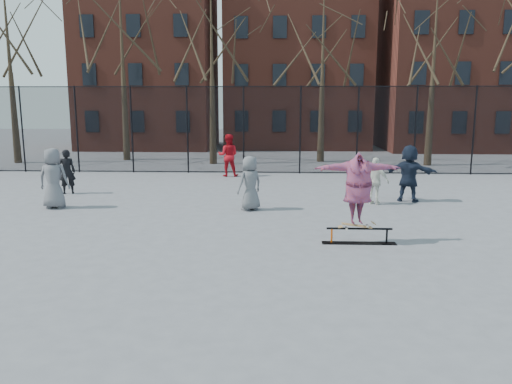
{
  "coord_description": "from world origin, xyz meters",
  "views": [
    {
      "loc": [
        0.19,
        -9.99,
        3.29
      ],
      "look_at": [
        -0.32,
        1.5,
        1.2
      ],
      "focal_mm": 35.0,
      "sensor_mm": 36.0,
      "label": 1
    }
  ],
  "objects_px": {
    "skater": "(358,189)",
    "bystander_extra": "(250,183)",
    "skateboard": "(357,226)",
    "bystander_red": "(228,155)",
    "bystander_white": "(375,181)",
    "bystander_navy": "(409,173)",
    "bystander_grey": "(54,178)",
    "bystander_black": "(67,172)",
    "skate_rail": "(359,237)"
  },
  "relations": [
    {
      "from": "skateboard",
      "to": "skater",
      "type": "bearing_deg",
      "value": 0.0
    },
    {
      "from": "skateboard",
      "to": "bystander_grey",
      "type": "height_order",
      "value": "bystander_grey"
    },
    {
      "from": "bystander_navy",
      "to": "bystander_extra",
      "type": "distance_m",
      "value": 5.43
    },
    {
      "from": "bystander_grey",
      "to": "bystander_navy",
      "type": "height_order",
      "value": "bystander_navy"
    },
    {
      "from": "bystander_black",
      "to": "bystander_white",
      "type": "height_order",
      "value": "bystander_black"
    },
    {
      "from": "skater",
      "to": "bystander_black",
      "type": "bearing_deg",
      "value": 138.53
    },
    {
      "from": "skateboard",
      "to": "bystander_white",
      "type": "height_order",
      "value": "bystander_white"
    },
    {
      "from": "bystander_white",
      "to": "bystander_navy",
      "type": "distance_m",
      "value": 1.33
    },
    {
      "from": "skateboard",
      "to": "bystander_black",
      "type": "relative_size",
      "value": 0.47
    },
    {
      "from": "skate_rail",
      "to": "bystander_extra",
      "type": "distance_m",
      "value": 4.57
    },
    {
      "from": "skateboard",
      "to": "bystander_white",
      "type": "xyz_separation_m",
      "value": [
        1.29,
        4.61,
        0.34
      ]
    },
    {
      "from": "bystander_black",
      "to": "skate_rail",
      "type": "bearing_deg",
      "value": 127.48
    },
    {
      "from": "bystander_white",
      "to": "bystander_extra",
      "type": "distance_m",
      "value": 4.13
    },
    {
      "from": "bystander_navy",
      "to": "bystander_extra",
      "type": "bearing_deg",
      "value": 37.4
    },
    {
      "from": "bystander_red",
      "to": "skater",
      "type": "bearing_deg",
      "value": 111.23
    },
    {
      "from": "bystander_white",
      "to": "bystander_black",
      "type": "bearing_deg",
      "value": 24.11
    },
    {
      "from": "skater",
      "to": "bystander_white",
      "type": "relative_size",
      "value": 1.34
    },
    {
      "from": "skate_rail",
      "to": "skater",
      "type": "xyz_separation_m",
      "value": [
        -0.06,
        0.0,
        1.15
      ]
    },
    {
      "from": "skater",
      "to": "bystander_navy",
      "type": "height_order",
      "value": "skater"
    },
    {
      "from": "skate_rail",
      "to": "skateboard",
      "type": "xyz_separation_m",
      "value": [
        -0.06,
        0.0,
        0.28
      ]
    },
    {
      "from": "skater",
      "to": "bystander_extra",
      "type": "relative_size",
      "value": 1.23
    },
    {
      "from": "skater",
      "to": "bystander_black",
      "type": "height_order",
      "value": "skater"
    },
    {
      "from": "skate_rail",
      "to": "skateboard",
      "type": "height_order",
      "value": "skateboard"
    },
    {
      "from": "bystander_red",
      "to": "bystander_black",
      "type": "bearing_deg",
      "value": 40.22
    },
    {
      "from": "skater",
      "to": "bystander_red",
      "type": "distance_m",
      "value": 11.33
    },
    {
      "from": "skate_rail",
      "to": "skater",
      "type": "distance_m",
      "value": 1.16
    },
    {
      "from": "bystander_black",
      "to": "bystander_navy",
      "type": "distance_m",
      "value": 11.97
    },
    {
      "from": "bystander_grey",
      "to": "bystander_red",
      "type": "distance_m",
      "value": 8.46
    },
    {
      "from": "bystander_white",
      "to": "bystander_navy",
      "type": "xyz_separation_m",
      "value": [
        1.2,
        0.54,
        0.18
      ]
    },
    {
      "from": "skate_rail",
      "to": "bystander_navy",
      "type": "relative_size",
      "value": 0.92
    },
    {
      "from": "bystander_black",
      "to": "bystander_red",
      "type": "xyz_separation_m",
      "value": [
        5.39,
        4.52,
        0.13
      ]
    },
    {
      "from": "bystander_grey",
      "to": "bystander_black",
      "type": "height_order",
      "value": "bystander_grey"
    },
    {
      "from": "bystander_red",
      "to": "bystander_extra",
      "type": "distance_m",
      "value": 7.13
    },
    {
      "from": "skater",
      "to": "bystander_red",
      "type": "xyz_separation_m",
      "value": [
        -4.06,
        10.56,
        -0.37
      ]
    },
    {
      "from": "bystander_black",
      "to": "bystander_white",
      "type": "xyz_separation_m",
      "value": [
        10.74,
        -1.43,
        -0.04
      ]
    },
    {
      "from": "skater",
      "to": "bystander_extra",
      "type": "xyz_separation_m",
      "value": [
        -2.7,
        3.56,
        -0.47
      ]
    },
    {
      "from": "skateboard",
      "to": "skate_rail",
      "type": "bearing_deg",
      "value": 0.0
    },
    {
      "from": "bystander_black",
      "to": "bystander_navy",
      "type": "height_order",
      "value": "bystander_navy"
    },
    {
      "from": "bystander_extra",
      "to": "skateboard",
      "type": "bearing_deg",
      "value": 88.7
    },
    {
      "from": "bystander_extra",
      "to": "bystander_red",
      "type": "bearing_deg",
      "value": -117.47
    },
    {
      "from": "bystander_navy",
      "to": "skater",
      "type": "bearing_deg",
      "value": 84.63
    },
    {
      "from": "skateboard",
      "to": "skater",
      "type": "relative_size",
      "value": 0.37
    },
    {
      "from": "skateboard",
      "to": "bystander_red",
      "type": "height_order",
      "value": "bystander_red"
    },
    {
      "from": "skateboard",
      "to": "skater",
      "type": "xyz_separation_m",
      "value": [
        0.0,
        0.0,
        0.88
      ]
    },
    {
      "from": "bystander_grey",
      "to": "bystander_navy",
      "type": "distance_m",
      "value": 11.41
    },
    {
      "from": "skater",
      "to": "bystander_red",
      "type": "relative_size",
      "value": 1.09
    },
    {
      "from": "bystander_grey",
      "to": "skate_rail",
      "type": "bearing_deg",
      "value": 156.54
    },
    {
      "from": "bystander_black",
      "to": "bystander_white",
      "type": "distance_m",
      "value": 10.84
    },
    {
      "from": "skater",
      "to": "bystander_navy",
      "type": "relative_size",
      "value": 1.08
    },
    {
      "from": "bystander_red",
      "to": "bystander_extra",
      "type": "relative_size",
      "value": 1.12
    }
  ]
}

